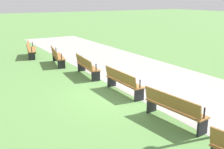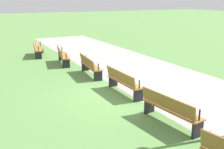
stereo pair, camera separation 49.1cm
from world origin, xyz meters
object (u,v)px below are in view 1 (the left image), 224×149
bench_1 (57,56)px  bench_2 (87,66)px  bench_4 (174,107)px  bench_3 (123,81)px  bench_0 (31,49)px

bench_1 → bench_2: same height
bench_2 → bench_4: same height
bench_2 → bench_3: (2.79, 0.13, 0.00)m
bench_0 → bench_2: same height
bench_2 → bench_3: 2.79m
bench_1 → bench_3: 5.58m
bench_0 → bench_3: 8.35m
bench_3 → bench_4: size_ratio=0.98×
bench_1 → bench_0: bearing=-155.1°
bench_1 → bench_3: (5.55, 0.54, 0.00)m
bench_3 → bench_4: same height
bench_0 → bench_2: (5.48, 1.07, 0.00)m
bench_2 → bench_4: bearing=5.6°
bench_4 → bench_0: bearing=180.0°
bench_1 → bench_3: same height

